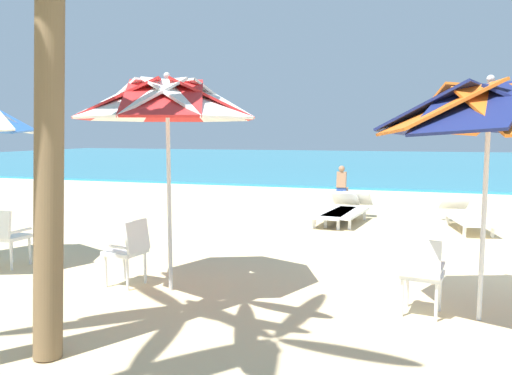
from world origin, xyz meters
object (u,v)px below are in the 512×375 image
Objects in this scene: beach_umbrella_0 at (489,112)px; sun_lounger_1 at (466,215)px; beach_umbrella_1 at (167,103)px; beachgoer_seated at (342,184)px; plastic_chair_2 at (7,234)px; plastic_chair_1 at (129,248)px; sun_lounger_2 at (348,210)px; plastic_chair_0 at (421,271)px; sun_lounger_3 at (336,210)px; palm_tree_0 at (42,35)px.

sun_lounger_1 is at bearing 86.26° from beach_umbrella_0.
beachgoer_seated is (0.67, 10.91, -2.05)m from beach_umbrella_1.
plastic_chair_2 reaches higher than sun_lounger_1.
plastic_chair_1 is (-4.18, -0.05, -1.69)m from beach_umbrella_0.
plastic_chair_2 is 0.39× the size of sun_lounger_2.
beach_umbrella_0 is 0.95× the size of beach_umbrella_1.
plastic_chair_2 reaches higher than sun_lounger_2.
beachgoer_seated is (-2.31, 10.91, -0.20)m from plastic_chair_0.
beachgoer_seated reaches higher than plastic_chair_0.
beachgoer_seated reaches higher than sun_lounger_3.
beach_umbrella_0 reaches higher than sun_lounger_1.
beach_umbrella_1 is 1.21× the size of sun_lounger_1.
beach_umbrella_1 is at bearing -105.41° from sun_lounger_2.
sun_lounger_3 is at bearing -157.63° from sun_lounger_2.
beach_umbrella_1 is (-2.99, 0.00, 1.84)m from plastic_chair_0.
plastic_chair_0 is at bearing -0.02° from beach_umbrella_1.
beachgoer_seated is (-0.86, 5.34, 0.01)m from sun_lounger_2.
plastic_chair_1 is 1.00× the size of plastic_chair_2.
plastic_chair_1 and plastic_chair_2 have the same top height.
plastic_chair_2 is 0.39× the size of sun_lounger_3.
beach_umbrella_1 is 3.12× the size of plastic_chair_1.
plastic_chair_2 is (-2.20, 0.25, 0.00)m from plastic_chair_1.
beach_umbrella_1 is 2.92× the size of beachgoer_seated.
beach_umbrella_0 reaches higher than beachgoer_seated.
sun_lounger_1 is 6.32m from beachgoer_seated.
beach_umbrella_1 is at bearing 84.07° from palm_tree_0.
plastic_chair_0 is 5.73m from sun_lounger_3.
plastic_chair_2 is 4.09m from palm_tree_0.
sun_lounger_3 is (-2.66, -0.03, 0.00)m from sun_lounger_1.
beach_umbrella_0 is 2.76× the size of beachgoer_seated.
beach_umbrella_1 reaches higher than beachgoer_seated.
beach_umbrella_1 reaches higher than sun_lounger_1.
plastic_chair_2 is at bearing -142.12° from sun_lounger_1.
beach_umbrella_0 is 0.60× the size of palm_tree_0.
plastic_chair_2 is at bearing 173.54° from plastic_chair_1.
beach_umbrella_0 is 11.39m from beachgoer_seated.
palm_tree_0 is at bearing -119.22° from sun_lounger_1.
beach_umbrella_1 is 3.35m from plastic_chair_2.
plastic_chair_1 is 0.39× the size of sun_lounger_3.
beach_umbrella_1 is at bearing -125.63° from sun_lounger_1.
beach_umbrella_0 is at bearing -69.59° from sun_lounger_2.
plastic_chair_1 is 5.95m from sun_lounger_2.
plastic_chair_2 is at bearing 140.16° from palm_tree_0.
beach_umbrella_1 is 11.12m from beachgoer_seated.
beach_umbrella_0 is 1.15× the size of sun_lounger_2.
plastic_chair_0 is 1.00× the size of plastic_chair_1.
plastic_chair_0 is at bearing -75.39° from sun_lounger_2.
sun_lounger_1 is 1.01× the size of sun_lounger_3.
beach_umbrella_0 is 4.51m from plastic_chair_1.
beach_umbrella_1 reaches higher than sun_lounger_3.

